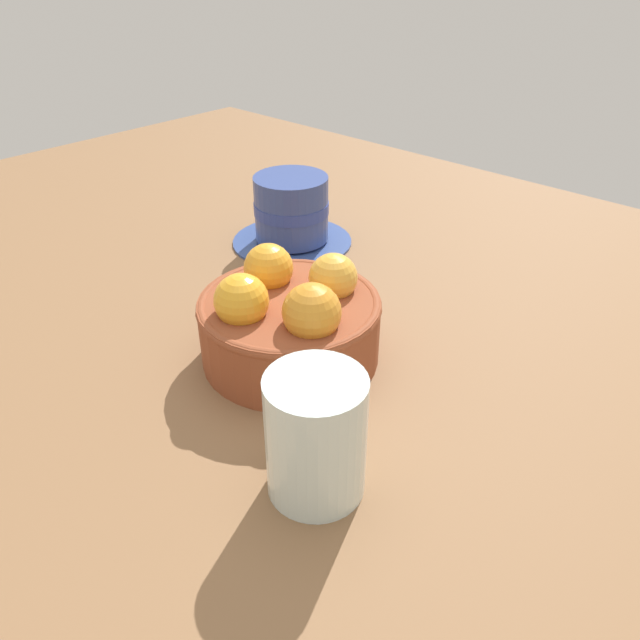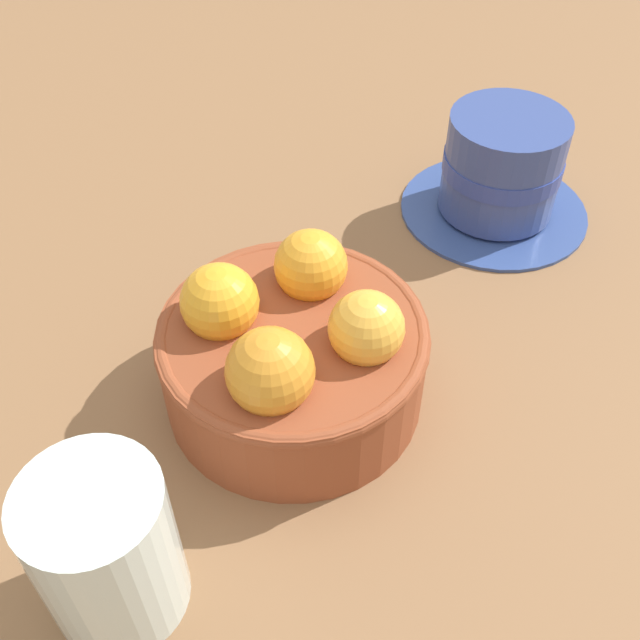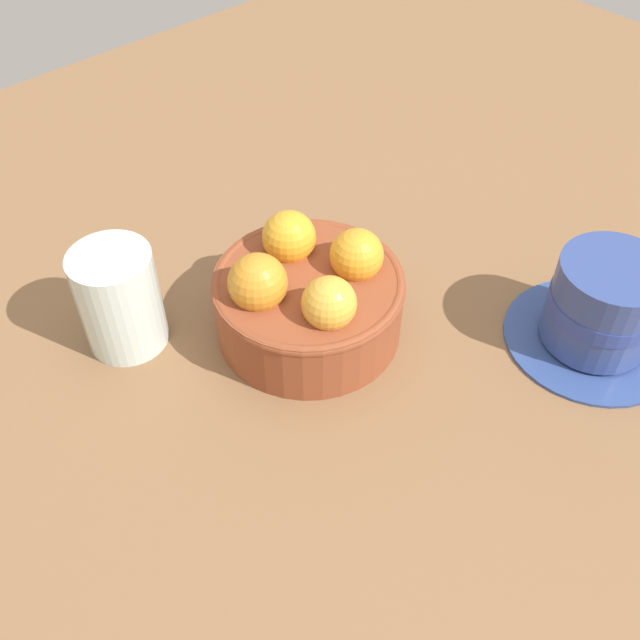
% 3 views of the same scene
% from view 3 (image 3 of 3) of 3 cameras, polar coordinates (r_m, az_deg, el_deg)
% --- Properties ---
extents(ground_plane, '(1.55, 1.17, 0.05)m').
position_cam_3_polar(ground_plane, '(0.66, -0.84, -2.05)').
color(ground_plane, brown).
extents(terracotta_bowl, '(0.16, 0.16, 0.10)m').
position_cam_3_polar(terracotta_bowl, '(0.61, -0.95, 1.89)').
color(terracotta_bowl, brown).
rests_on(terracotta_bowl, ground_plane).
extents(coffee_cup, '(0.15, 0.15, 0.08)m').
position_cam_3_polar(coffee_cup, '(0.65, 21.22, 0.87)').
color(coffee_cup, '#324A8B').
rests_on(coffee_cup, ground_plane).
extents(water_glass, '(0.07, 0.07, 0.09)m').
position_cam_3_polar(water_glass, '(0.62, -15.41, 1.56)').
color(water_glass, silver).
rests_on(water_glass, ground_plane).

